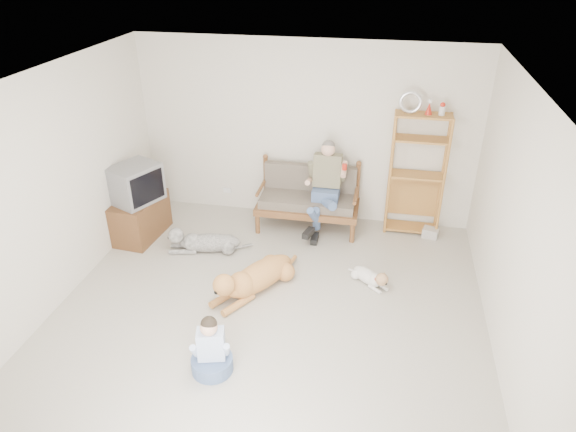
% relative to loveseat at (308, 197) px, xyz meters
% --- Properties ---
extents(floor, '(5.50, 5.50, 0.00)m').
position_rel_loveseat_xyz_m(floor, '(-0.13, -2.39, -0.49)').
color(floor, '#B9B3A2').
rests_on(floor, ground).
extents(ceiling, '(5.50, 5.50, 0.00)m').
position_rel_loveseat_xyz_m(ceiling, '(-0.13, -2.39, 2.21)').
color(ceiling, white).
rests_on(ceiling, ground).
extents(wall_back, '(5.00, 0.00, 5.00)m').
position_rel_loveseat_xyz_m(wall_back, '(-0.13, 0.36, 0.86)').
color(wall_back, beige).
rests_on(wall_back, ground).
extents(wall_left, '(0.00, 5.50, 5.50)m').
position_rel_loveseat_xyz_m(wall_left, '(-2.63, -2.39, 0.86)').
color(wall_left, beige).
rests_on(wall_left, ground).
extents(wall_right, '(0.00, 5.50, 5.50)m').
position_rel_loveseat_xyz_m(wall_right, '(2.37, -2.39, 0.86)').
color(wall_right, beige).
rests_on(wall_right, ground).
extents(loveseat, '(1.51, 0.71, 0.95)m').
position_rel_loveseat_xyz_m(loveseat, '(0.00, 0.00, 0.00)').
color(loveseat, brown).
rests_on(loveseat, ground).
extents(man, '(0.53, 0.75, 1.22)m').
position_rel_loveseat_xyz_m(man, '(0.24, -0.20, 0.15)').
color(man, '#4D5E8D').
rests_on(man, loveseat).
extents(etagere, '(0.80, 0.35, 2.10)m').
position_rel_loveseat_xyz_m(etagere, '(1.53, 0.16, 0.44)').
color(etagere, '#B98B3A').
rests_on(etagere, ground).
extents(book_stack, '(0.26, 0.21, 0.14)m').
position_rel_loveseat_xyz_m(book_stack, '(1.83, -0.00, -0.41)').
color(book_stack, silver).
rests_on(book_stack, ground).
extents(tv_stand, '(0.58, 0.94, 0.60)m').
position_rel_loveseat_xyz_m(tv_stand, '(-2.35, -0.78, -0.19)').
color(tv_stand, brown).
rests_on(tv_stand, ground).
extents(crt_tv, '(0.73, 0.79, 0.53)m').
position_rel_loveseat_xyz_m(crt_tv, '(-2.32, -0.81, 0.38)').
color(crt_tv, slate).
rests_on(crt_tv, tv_stand).
extents(wall_outlet, '(0.12, 0.02, 0.08)m').
position_rel_loveseat_xyz_m(wall_outlet, '(-1.38, 0.34, -0.19)').
color(wall_outlet, silver).
rests_on(wall_outlet, ground).
extents(golden_retriever, '(0.91, 1.37, 0.47)m').
position_rel_loveseat_xyz_m(golden_retriever, '(-0.40, -1.77, -0.30)').
color(golden_retriever, '#CD8A47').
rests_on(golden_retriever, ground).
extents(shaggy_dog, '(1.20, 0.47, 0.36)m').
position_rel_loveseat_xyz_m(shaggy_dog, '(-1.33, -1.00, -0.34)').
color(shaggy_dog, silver).
rests_on(shaggy_dog, ground).
extents(terrier, '(0.56, 0.50, 0.26)m').
position_rel_loveseat_xyz_m(terrier, '(1.03, -1.35, -0.38)').
color(terrier, white).
rests_on(terrier, ground).
extents(child, '(0.43, 0.43, 0.67)m').
position_rel_loveseat_xyz_m(child, '(-0.48, -3.13, -0.24)').
color(child, '#4D5E8D').
rests_on(child, ground).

